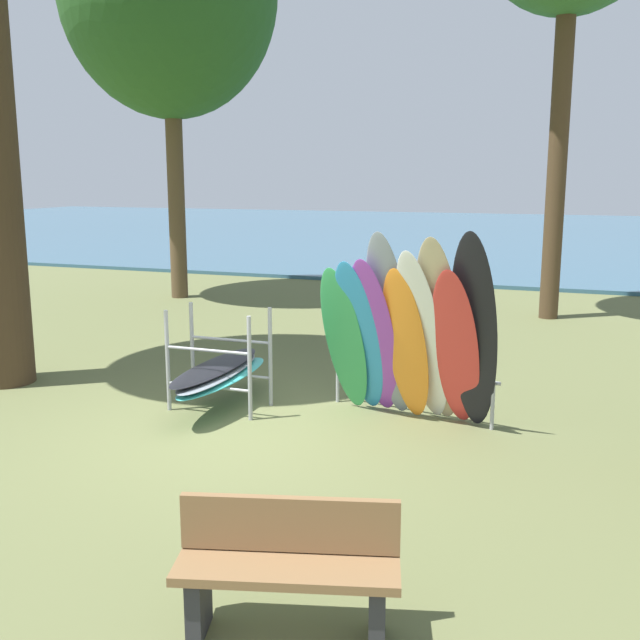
% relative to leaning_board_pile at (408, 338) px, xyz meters
% --- Properties ---
extents(ground_plane, '(80.00, 80.00, 0.00)m').
position_rel_leaning_board_pile_xyz_m(ground_plane, '(-1.63, -0.90, -1.02)').
color(ground_plane, '#60663D').
extents(lake_water, '(80.00, 36.00, 0.10)m').
position_rel_leaning_board_pile_xyz_m(lake_water, '(-1.63, 28.88, -0.97)').
color(lake_water, '#38607A').
rests_on(lake_water, ground).
extents(leaning_board_pile, '(2.19, 1.07, 2.29)m').
position_rel_leaning_board_pile_xyz_m(leaning_board_pile, '(0.00, 0.00, 0.00)').
color(leaning_board_pile, '#339E56').
rests_on(leaning_board_pile, ground).
extents(board_storage_rack, '(1.15, 2.13, 1.25)m').
position_rel_leaning_board_pile_xyz_m(board_storage_rack, '(-2.31, -0.22, -0.54)').
color(board_storage_rack, '#9EA0A5').
rests_on(board_storage_rack, ground).
extents(park_bench, '(1.46, 0.77, 0.85)m').
position_rel_leaning_board_pile_xyz_m(park_bench, '(0.24, -4.18, -0.56)').
color(park_bench, '#2D2D33').
rests_on(park_bench, ground).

